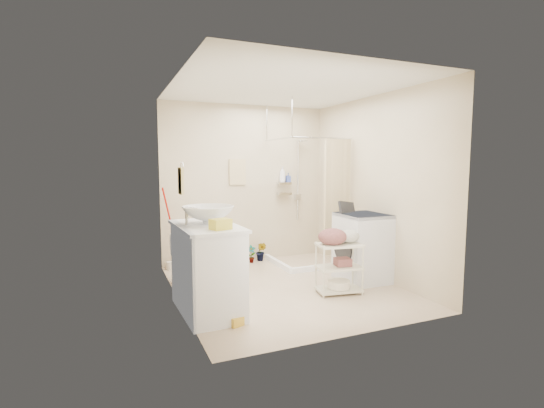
{
  "coord_description": "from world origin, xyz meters",
  "views": [
    {
      "loc": [
        -2.14,
        -4.64,
        1.65
      ],
      "look_at": [
        -0.09,
        0.25,
        1.09
      ],
      "focal_mm": 26.0,
      "sensor_mm": 36.0,
      "label": 1
    }
  ],
  "objects": [
    {
      "name": "washing_machine",
      "position": [
        1.14,
        -0.15,
        0.47
      ],
      "size": [
        0.67,
        0.69,
        0.95
      ],
      "primitive_type": "cube",
      "rotation": [
        0.0,
        0.0,
        -0.03
      ],
      "color": "silver",
      "rests_on": "ground"
    },
    {
      "name": "laundry_rack",
      "position": [
        0.53,
        -0.48,
        0.38
      ],
      "size": [
        0.6,
        0.41,
        0.76
      ],
      "primitive_type": null,
      "rotation": [
        0.0,
        0.0,
        -0.17
      ],
      "color": "beige",
      "rests_on": "ground"
    },
    {
      "name": "tp_holder",
      "position": [
        -1.36,
        0.05,
        0.72
      ],
      "size": [
        0.08,
        0.12,
        0.14
      ],
      "primitive_type": null,
      "color": "white",
      "rests_on": "wall_left"
    },
    {
      "name": "ironing_board",
      "position": [
        0.98,
        -0.08,
        0.58
      ],
      "size": [
        0.34,
        0.2,
        1.15
      ],
      "primitive_type": null,
      "rotation": [
        0.0,
        0.0,
        0.35
      ],
      "color": "black",
      "rests_on": "ground"
    },
    {
      "name": "potted_plant_a",
      "position": [
        0.01,
        1.39,
        0.15
      ],
      "size": [
        0.17,
        0.13,
        0.29
      ],
      "primitive_type": "imported",
      "rotation": [
        0.0,
        0.0,
        -0.15
      ],
      "color": "brown",
      "rests_on": "ground"
    },
    {
      "name": "wall_back",
      "position": [
        0.0,
        1.6,
        1.3
      ],
      "size": [
        2.8,
        0.04,
        2.6
      ],
      "primitive_type": "cube",
      "color": "beige",
      "rests_on": "ground"
    },
    {
      "name": "wall_front",
      "position": [
        0.0,
        -1.6,
        1.3
      ],
      "size": [
        2.8,
        0.04,
        2.6
      ],
      "primitive_type": "cube",
      "color": "beige",
      "rests_on": "ground"
    },
    {
      "name": "shampoo_bottle_b",
      "position": [
        0.75,
        1.53,
        1.4
      ],
      "size": [
        0.07,
        0.08,
        0.16
      ],
      "primitive_type": "imported",
      "rotation": [
        0.0,
        0.0,
        -0.03
      ],
      "color": "#384B99",
      "rests_on": "shower"
    },
    {
      "name": "counter_basket",
      "position": [
        -1.1,
        -0.81,
        1.03
      ],
      "size": [
        0.23,
        0.2,
        0.11
      ],
      "primitive_type": "cube",
      "rotation": [
        0.0,
        0.0,
        0.29
      ],
      "color": "gold",
      "rests_on": "vanity"
    },
    {
      "name": "floor",
      "position": [
        0.0,
        0.0,
        0.0
      ],
      "size": [
        3.2,
        3.2,
        0.0
      ],
      "primitive_type": "plane",
      "color": "beige",
      "rests_on": "ground"
    },
    {
      "name": "mop",
      "position": [
        -1.29,
        1.48,
        0.64
      ],
      "size": [
        0.16,
        0.16,
        1.27
      ],
      "primitive_type": null,
      "rotation": [
        0.0,
        0.0,
        -0.43
      ],
      "color": "#AA1208",
      "rests_on": "ground"
    },
    {
      "name": "vanity",
      "position": [
        -1.16,
        -0.45,
        0.49
      ],
      "size": [
        0.67,
        1.14,
        0.98
      ],
      "primitive_type": "cube",
      "rotation": [
        0.0,
        0.0,
        0.04
      ],
      "color": "silver",
      "rests_on": "ground"
    },
    {
      "name": "sink",
      "position": [
        -1.12,
        -0.38,
        1.08
      ],
      "size": [
        0.59,
        0.59,
        0.2
      ],
      "primitive_type": "imported",
      "rotation": [
        0.0,
        0.0,
        0.03
      ],
      "color": "silver",
      "rests_on": "vanity"
    },
    {
      "name": "hanging_towel",
      "position": [
        -0.15,
        1.58,
        1.5
      ],
      "size": [
        0.28,
        0.03,
        0.42
      ],
      "primitive_type": "cube",
      "color": "beige",
      "rests_on": "wall_back"
    },
    {
      "name": "shampoo_bottle_a",
      "position": [
        0.64,
        1.53,
        1.45
      ],
      "size": [
        0.11,
        0.12,
        0.26
      ],
      "primitive_type": "imported",
      "rotation": [
        0.0,
        0.0,
        0.14
      ],
      "color": "white",
      "rests_on": "shower"
    },
    {
      "name": "shower",
      "position": [
        0.85,
        1.05,
        1.05
      ],
      "size": [
        1.1,
        1.1,
        2.1
      ],
      "primitive_type": null,
      "color": "white",
      "rests_on": "ground"
    },
    {
      "name": "potted_plant_b",
      "position": [
        0.21,
        1.44,
        0.16
      ],
      "size": [
        0.22,
        0.22,
        0.32
      ],
      "primitive_type": "imported",
      "rotation": [
        0.0,
        0.0,
        -0.76
      ],
      "color": "brown",
      "rests_on": "ground"
    },
    {
      "name": "towel_ring",
      "position": [
        -1.38,
        -0.2,
        1.47
      ],
      "size": [
        0.04,
        0.22,
        0.34
      ],
      "primitive_type": null,
      "color": "#E4D085",
      "rests_on": "wall_left"
    },
    {
      "name": "floor_basket",
      "position": [
        -0.97,
        -0.93,
        0.07
      ],
      "size": [
        0.29,
        0.26,
        0.13
      ],
      "primitive_type": "cube",
      "rotation": [
        0.0,
        0.0,
        0.37
      ],
      "color": "gold",
      "rests_on": "ground"
    },
    {
      "name": "wall_left",
      "position": [
        -1.4,
        0.0,
        1.3
      ],
      "size": [
        0.04,
        3.2,
        2.6
      ],
      "primitive_type": "cube",
      "color": "beige",
      "rests_on": "ground"
    },
    {
      "name": "wall_right",
      "position": [
        1.4,
        0.0,
        1.3
      ],
      "size": [
        0.04,
        3.2,
        2.6
      ],
      "primitive_type": "cube",
      "color": "beige",
      "rests_on": "ground"
    },
    {
      "name": "ceiling",
      "position": [
        0.0,
        0.0,
        2.6
      ],
      "size": [
        2.8,
        3.2,
        0.04
      ],
      "primitive_type": "cube",
      "color": "silver",
      "rests_on": "ground"
    },
    {
      "name": "toilet",
      "position": [
        -1.04,
        0.69,
        0.34
      ],
      "size": [
        0.67,
        0.39,
        0.68
      ],
      "primitive_type": "imported",
      "rotation": [
        0.0,
        0.0,
        1.56
      ],
      "color": "silver",
      "rests_on": "ground"
    }
  ]
}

